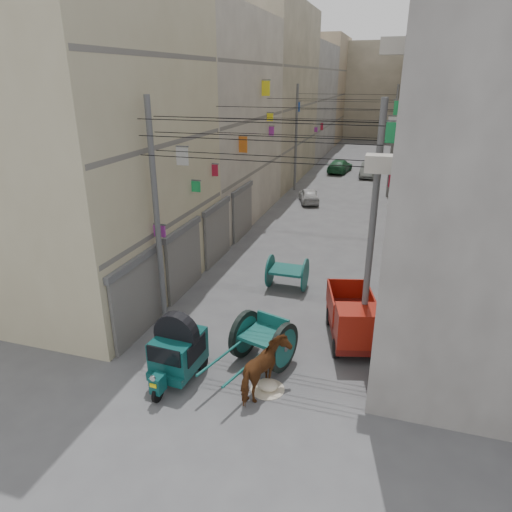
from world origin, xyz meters
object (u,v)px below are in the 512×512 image
at_px(tonga_cart, 263,340).
at_px(distant_car_grey, 368,170).
at_px(second_cart, 287,272).
at_px(distant_car_green, 340,166).
at_px(distant_car_white, 309,195).
at_px(feed_sack, 268,385).
at_px(mini_truck, 354,323).
at_px(horse, 265,370).
at_px(auto_rickshaw, 178,349).

distance_m(tonga_cart, distant_car_grey, 30.51).
relative_size(second_cart, distant_car_grey, 0.43).
height_order(distant_car_grey, distant_car_green, distant_car_grey).
relative_size(tonga_cart, distant_car_white, 1.19).
height_order(feed_sack, distant_car_green, distant_car_green).
distance_m(mini_truck, second_cart, 4.92).
xyz_separation_m(mini_truck, feed_sack, (-2.10, -3.09, -0.70)).
relative_size(mini_truck, distant_car_green, 0.84).
xyz_separation_m(distant_car_grey, distant_car_green, (-2.76, 1.33, -0.02)).
distance_m(tonga_cart, mini_truck, 3.16).
bearing_deg(distant_car_white, distant_car_grey, -126.17).
height_order(mini_truck, horse, mini_truck).
bearing_deg(feed_sack, distant_car_grey, 89.18).
bearing_deg(distant_car_green, distant_car_grey, 161.78).
relative_size(auto_rickshaw, feed_sack, 3.81).
bearing_deg(distant_car_green, distant_car_white, 94.44).
height_order(tonga_cart, distant_car_white, tonga_cart).
bearing_deg(mini_truck, distant_car_green, 83.75).
bearing_deg(mini_truck, horse, -137.55).
relative_size(auto_rickshaw, distant_car_grey, 0.63).
bearing_deg(feed_sack, distant_car_green, 93.97).
distance_m(auto_rickshaw, distant_car_grey, 32.16).
height_order(distant_car_white, distant_car_grey, distant_car_grey).
distance_m(second_cart, feed_sack, 6.96).
relative_size(mini_truck, second_cart, 2.12).
xyz_separation_m(auto_rickshaw, horse, (2.70, 0.02, -0.17)).
relative_size(second_cart, distant_car_green, 0.40).
bearing_deg(distant_car_green, auto_rickshaw, 96.83).
distance_m(second_cart, distant_car_white, 14.54).
bearing_deg(distant_car_white, horse, 79.47).
relative_size(second_cart, horse, 0.86).
bearing_deg(horse, mini_truck, -110.89).
bearing_deg(distant_car_white, auto_rickshaw, 72.31).
height_order(mini_truck, distant_car_white, mini_truck).
relative_size(second_cart, feed_sack, 2.60).
distance_m(auto_rickshaw, mini_truck, 5.84).
distance_m(distant_car_white, distant_car_green, 11.88).
xyz_separation_m(auto_rickshaw, tonga_cart, (2.21, 1.51, -0.16)).
relative_size(distant_car_white, distant_car_grey, 0.83).
xyz_separation_m(mini_truck, distant_car_green, (-4.40, 30.04, -0.26)).
bearing_deg(second_cart, feed_sack, -80.78).
height_order(horse, distant_car_white, horse).
relative_size(mini_truck, distant_car_white, 1.11).
bearing_deg(mini_truck, distant_car_white, 90.93).
bearing_deg(feed_sack, horse, -98.85).
height_order(tonga_cart, feed_sack, tonga_cart).
height_order(mini_truck, second_cart, mini_truck).
distance_m(distant_car_white, distant_car_grey, 11.07).
xyz_separation_m(second_cart, distant_car_green, (-1.23, 26.28, -0.16)).
bearing_deg(auto_rickshaw, tonga_cart, 37.72).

